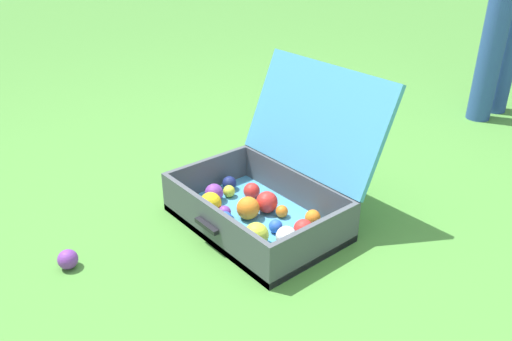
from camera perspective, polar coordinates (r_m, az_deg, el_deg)
The scene contains 3 objects.
ground_plane at distance 1.76m, azimuth -0.15°, elevation -7.63°, with size 16.00×16.00×0.00m, color #4C8C38.
open_suitcase at distance 1.80m, azimuth 1.48°, elevation -2.34°, with size 0.60×0.58×0.52m.
stray_ball_on_grass at distance 1.72m, azimuth -20.23°, elevation -9.26°, with size 0.06×0.06×0.06m, color purple.
Camera 1 is at (1.11, -0.92, 1.00)m, focal length 35.90 mm.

